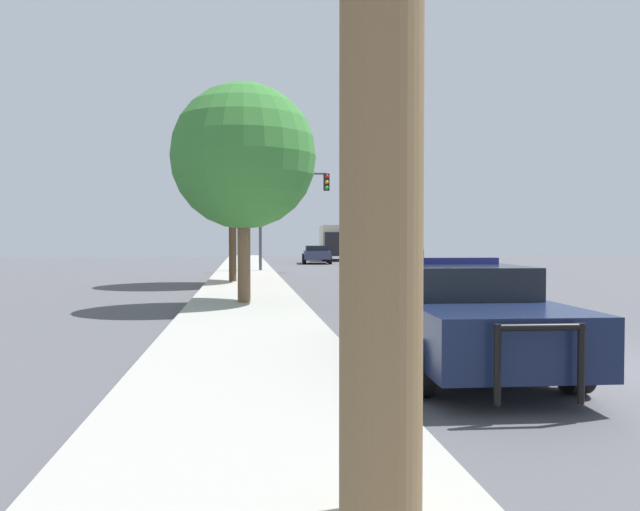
{
  "coord_description": "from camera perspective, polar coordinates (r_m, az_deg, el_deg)",
  "views": [
    {
      "loc": [
        -5.16,
        -7.61,
        1.78
      ],
      "look_at": [
        -1.98,
        18.48,
        1.07
      ],
      "focal_mm": 35.0,
      "sensor_mm": 36.0,
      "label": 1
    }
  ],
  "objects": [
    {
      "name": "police_car",
      "position": [
        8.94,
        12.24,
        -5.02
      ],
      "size": [
        2.2,
        5.32,
        1.51
      ],
      "rotation": [
        0.0,
        0.0,
        3.1
      ],
      "color": "#141E3D",
      "rests_on": "ground_plane"
    },
    {
      "name": "sidewalk_left",
      "position": [
        7.8,
        -6.46,
        -11.14
      ],
      "size": [
        3.0,
        110.0,
        0.13
      ],
      "color": "#A3A099",
      "rests_on": "ground_plane"
    },
    {
      "name": "traffic_light",
      "position": [
        33.02,
        -2.95,
        5.12
      ],
      "size": [
        3.73,
        0.35,
        5.26
      ],
      "color": "#424247",
      "rests_on": "sidewalk_left"
    },
    {
      "name": "ground_plane",
      "position": [
        9.36,
        27.06,
        -9.56
      ],
      "size": [
        110.0,
        110.0,
        0.0
      ],
      "primitive_type": "plane",
      "color": "#4F4F54"
    },
    {
      "name": "tree_sidewalk_near",
      "position": [
        16.4,
        -6.99,
        8.95
      ],
      "size": [
        3.76,
        3.76,
        5.66
      ],
      "color": "brown",
      "rests_on": "sidewalk_left"
    },
    {
      "name": "car_background_oncoming",
      "position": [
        29.06,
        7.52,
        -0.58
      ],
      "size": [
        2.04,
        4.35,
        1.29
      ],
      "rotation": [
        0.0,
        0.0,
        3.13
      ],
      "color": "black",
      "rests_on": "ground_plane"
    },
    {
      "name": "fire_hydrant",
      "position": [
        3.96,
        5.6,
        -16.48
      ],
      "size": [
        0.5,
        0.22,
        0.79
      ],
      "color": "gold",
      "rests_on": "sidewalk_left"
    },
    {
      "name": "tree_sidewalk_mid",
      "position": [
        24.57,
        -8.02,
        8.89
      ],
      "size": [
        4.46,
        4.46,
        7.04
      ],
      "color": "#4C3823",
      "rests_on": "sidewalk_left"
    },
    {
      "name": "box_truck",
      "position": [
        51.92,
        1.38,
        1.3
      ],
      "size": [
        2.77,
        7.26,
        2.89
      ],
      "rotation": [
        0.0,
        0.0,
        3.08
      ],
      "color": "black",
      "rests_on": "ground_plane"
    },
    {
      "name": "car_background_distant",
      "position": [
        44.62,
        -0.32,
        0.17
      ],
      "size": [
        2.27,
        4.16,
        1.29
      ],
      "rotation": [
        0.0,
        0.0,
        -0.08
      ],
      "color": "#333856",
      "rests_on": "ground_plane"
    }
  ]
}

